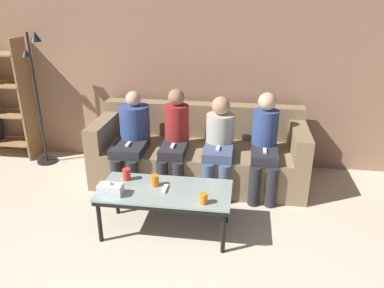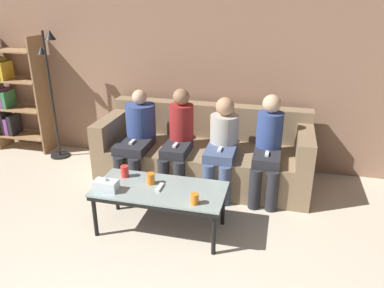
{
  "view_description": "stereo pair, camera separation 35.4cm",
  "coord_description": "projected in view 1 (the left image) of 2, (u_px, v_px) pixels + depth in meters",
  "views": [
    {
      "loc": [
        0.52,
        -0.98,
        2.16
      ],
      "look_at": [
        0.0,
        2.56,
        0.7
      ],
      "focal_mm": 35.0,
      "sensor_mm": 36.0,
      "label": 1
    },
    {
      "loc": [
        0.87,
        -0.91,
        2.16
      ],
      "look_at": [
        0.0,
        2.56,
        0.7
      ],
      "focal_mm": 35.0,
      "sensor_mm": 36.0,
      "label": 2
    }
  ],
  "objects": [
    {
      "name": "cup_far_center",
      "position": [
        203.0,
        198.0,
        3.23
      ],
      "size": [
        0.07,
        0.07,
        0.1
      ],
      "color": "orange",
      "rests_on": "coffee_table"
    },
    {
      "name": "seated_person_right_end",
      "position": [
        265.0,
        143.0,
        4.14
      ],
      "size": [
        0.31,
        0.64,
        1.14
      ],
      "color": "#28282D",
      "rests_on": "ground_plane"
    },
    {
      "name": "couch",
      "position": [
        199.0,
        154.0,
        4.56
      ],
      "size": [
        2.48,
        0.94,
        0.87
      ],
      "color": "#897051",
      "rests_on": "ground_plane"
    },
    {
      "name": "coffee_table",
      "position": [
        165.0,
        194.0,
        3.48
      ],
      "size": [
        1.23,
        0.58,
        0.46
      ],
      "color": "#8C9E99",
      "rests_on": "ground_plane"
    },
    {
      "name": "seated_person_left_end",
      "position": [
        132.0,
        136.0,
        4.35
      ],
      "size": [
        0.35,
        0.73,
        1.1
      ],
      "color": "#28282D",
      "rests_on": "ground_plane"
    },
    {
      "name": "cup_near_right",
      "position": [
        127.0,
        174.0,
        3.63
      ],
      "size": [
        0.08,
        0.08,
        0.12
      ],
      "color": "red",
      "rests_on": "coffee_table"
    },
    {
      "name": "game_remote",
      "position": [
        165.0,
        189.0,
        3.46
      ],
      "size": [
        0.04,
        0.15,
        0.02
      ],
      "color": "white",
      "rests_on": "coffee_table"
    },
    {
      "name": "wall_back",
      "position": [
        205.0,
        65.0,
        4.69
      ],
      "size": [
        12.0,
        0.06,
        2.6
      ],
      "color": "#9E755B",
      "rests_on": "ground_plane"
    },
    {
      "name": "tissue_box",
      "position": [
        110.0,
        189.0,
        3.37
      ],
      "size": [
        0.22,
        0.12,
        0.13
      ],
      "color": "silver",
      "rests_on": "coffee_table"
    },
    {
      "name": "seated_person_mid_right",
      "position": [
        219.0,
        142.0,
        4.22
      ],
      "size": [
        0.32,
        0.66,
        1.08
      ],
      "color": "#47567A",
      "rests_on": "ground_plane"
    },
    {
      "name": "standing_lamp",
      "position": [
        37.0,
        86.0,
        4.72
      ],
      "size": [
        0.31,
        0.26,
        1.72
      ],
      "color": "black",
      "rests_on": "ground_plane"
    },
    {
      "name": "seated_person_mid_left",
      "position": [
        175.0,
        138.0,
        4.28
      ],
      "size": [
        0.31,
        0.65,
        1.15
      ],
      "color": "#28282D",
      "rests_on": "ground_plane"
    },
    {
      "name": "cup_near_left",
      "position": [
        155.0,
        180.0,
        3.52
      ],
      "size": [
        0.08,
        0.08,
        0.11
      ],
      "color": "orange",
      "rests_on": "coffee_table"
    }
  ]
}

